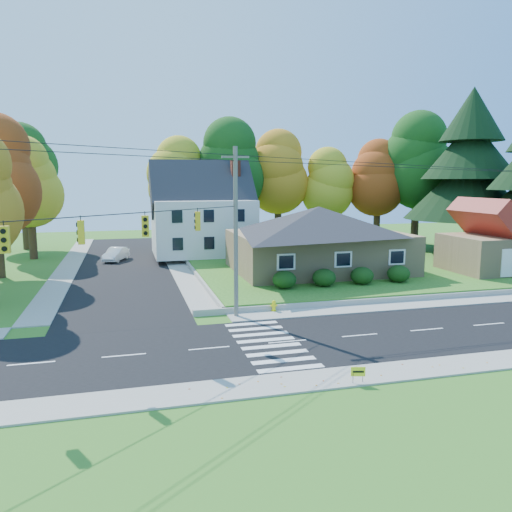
# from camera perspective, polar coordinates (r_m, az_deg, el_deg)

# --- Properties ---
(ground) EXTENTS (120.00, 120.00, 0.00)m
(ground) POSITION_cam_1_polar(r_m,az_deg,el_deg) (25.62, 3.61, -9.77)
(ground) COLOR #3D7923
(road_main) EXTENTS (90.00, 8.00, 0.02)m
(road_main) POSITION_cam_1_polar(r_m,az_deg,el_deg) (25.62, 3.61, -9.75)
(road_main) COLOR black
(road_main) RESTS_ON ground
(road_cross) EXTENTS (8.00, 44.00, 0.02)m
(road_cross) POSITION_cam_1_polar(r_m,az_deg,el_deg) (49.72, -14.85, -0.96)
(road_cross) COLOR black
(road_cross) RESTS_ON ground
(sidewalk_north) EXTENTS (90.00, 2.00, 0.08)m
(sidewalk_north) POSITION_cam_1_polar(r_m,az_deg,el_deg) (30.19, 0.62, -6.80)
(sidewalk_north) COLOR #9C9A90
(sidewalk_north) RESTS_ON ground
(sidewalk_south) EXTENTS (90.00, 2.00, 0.08)m
(sidewalk_south) POSITION_cam_1_polar(r_m,az_deg,el_deg) (21.22, 7.97, -13.75)
(sidewalk_south) COLOR #9C9A90
(sidewalk_south) RESTS_ON ground
(lawn) EXTENTS (30.00, 30.00, 0.50)m
(lawn) POSITION_cam_1_polar(r_m,az_deg,el_deg) (49.30, 10.33, -0.60)
(lawn) COLOR #3D7923
(lawn) RESTS_ON ground
(ranch_house) EXTENTS (14.60, 10.60, 5.40)m
(ranch_house) POSITION_cam_1_polar(r_m,az_deg,el_deg) (42.36, 7.15, 2.08)
(ranch_house) COLOR tan
(ranch_house) RESTS_ON lawn
(colonial_house) EXTENTS (10.40, 8.40, 9.60)m
(colonial_house) POSITION_cam_1_polar(r_m,az_deg,el_deg) (51.75, -6.09, 4.76)
(colonial_house) COLOR silver
(colonial_house) RESTS_ON lawn
(garage) EXTENTS (7.30, 6.30, 4.60)m
(garage) POSITION_cam_1_polar(r_m,az_deg,el_deg) (46.23, 25.41, 1.32)
(garage) COLOR tan
(garage) RESTS_ON lawn
(hedge_row) EXTENTS (10.70, 1.70, 1.27)m
(hedge_row) POSITION_cam_1_polar(r_m,az_deg,el_deg) (36.86, 9.94, -2.33)
(hedge_row) COLOR #163A10
(hedge_row) RESTS_ON lawn
(traffic_infrastructure) EXTENTS (38.10, 10.66, 10.00)m
(traffic_infrastructure) POSITION_cam_1_polar(r_m,az_deg,el_deg) (25.71, 2.46, 2.08)
(traffic_infrastructure) COLOR #666059
(traffic_infrastructure) RESTS_ON ground
(tree_lot_0) EXTENTS (6.72, 6.72, 12.51)m
(tree_lot_0) POSITION_cam_1_polar(r_m,az_deg,el_deg) (57.33, -9.11, 8.81)
(tree_lot_0) COLOR #3F2A19
(tree_lot_0) RESTS_ON lawn
(tree_lot_1) EXTENTS (7.84, 7.84, 14.60)m
(tree_lot_1) POSITION_cam_1_polar(r_m,az_deg,el_deg) (57.28, -2.96, 10.21)
(tree_lot_1) COLOR #3F2A19
(tree_lot_1) RESTS_ON lawn
(tree_lot_2) EXTENTS (7.28, 7.28, 13.56)m
(tree_lot_2) POSITION_cam_1_polar(r_m,az_deg,el_deg) (59.74, 2.57, 9.52)
(tree_lot_2) COLOR #3F2A19
(tree_lot_2) RESTS_ON lawn
(tree_lot_3) EXTENTS (6.16, 6.16, 11.47)m
(tree_lot_3) POSITION_cam_1_polar(r_m,az_deg,el_deg) (60.85, 8.30, 8.20)
(tree_lot_3) COLOR #3F2A19
(tree_lot_3) RESTS_ON lawn
(tree_lot_4) EXTENTS (6.72, 6.72, 12.51)m
(tree_lot_4) POSITION_cam_1_polar(r_m,az_deg,el_deg) (62.55, 13.80, 8.65)
(tree_lot_4) COLOR #3F2A19
(tree_lot_4) RESTS_ON lawn
(tree_lot_5) EXTENTS (8.40, 8.40, 15.64)m
(tree_lot_5) POSITION_cam_1_polar(r_m,az_deg,el_deg) (62.88, 18.01, 10.26)
(tree_lot_5) COLOR #3F2A19
(tree_lot_5) RESTS_ON lawn
(conifer_east_a) EXTENTS (12.80, 12.80, 16.96)m
(conifer_east_a) POSITION_cam_1_polar(r_m,az_deg,el_deg) (56.87, 23.22, 9.31)
(conifer_east_a) COLOR #3F2A19
(conifer_east_a) RESTS_ON lawn
(tree_west_2) EXTENTS (6.72, 6.72, 12.51)m
(tree_west_2) POSITION_cam_1_polar(r_m,az_deg,el_deg) (55.83, -24.53, 7.63)
(tree_west_2) COLOR #3F2A19
(tree_west_2) RESTS_ON ground
(tree_west_3) EXTENTS (7.84, 7.84, 14.60)m
(tree_west_3) POSITION_cam_1_polar(r_m,az_deg,el_deg) (64.06, -25.18, 8.80)
(tree_west_3) COLOR #3F2A19
(tree_west_3) RESTS_ON ground
(white_car) EXTENTS (2.74, 4.27, 1.33)m
(white_car) POSITION_cam_1_polar(r_m,az_deg,el_deg) (52.13, -15.72, 0.20)
(white_car) COLOR white
(white_car) RESTS_ON road_cross
(fire_hydrant) EXTENTS (0.43, 0.34, 0.75)m
(fire_hydrant) POSITION_cam_1_polar(r_m,az_deg,el_deg) (30.99, 2.05, -5.78)
(fire_hydrant) COLOR yellow
(fire_hydrant) RESTS_ON ground
(yard_sign) EXTENTS (0.57, 0.17, 0.73)m
(yard_sign) POSITION_cam_1_polar(r_m,az_deg,el_deg) (20.84, 11.59, -12.86)
(yard_sign) COLOR black
(yard_sign) RESTS_ON ground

